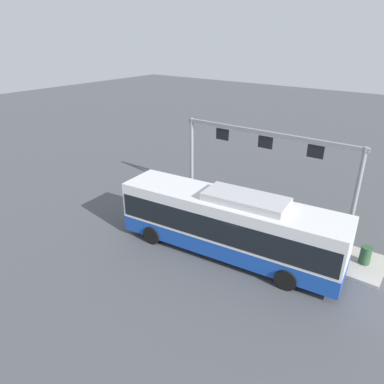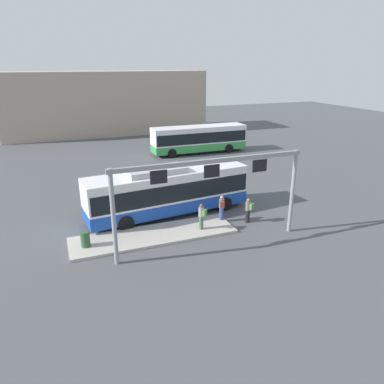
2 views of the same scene
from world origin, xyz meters
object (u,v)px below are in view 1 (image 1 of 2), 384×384
Objects in this scene: person_waiting_mid at (242,206)px; person_boarding at (209,203)px; person_waiting_near at (194,195)px; trash_bin at (365,255)px; bus_main at (228,222)px.

person_boarding is at bearing -95.06° from person_waiting_mid.
person_boarding is 1.76m from person_waiting_near.
person_boarding is at bearing 3.59° from trash_bin.
person_waiting_near is at bearing -0.82° from trash_bin.
person_waiting_near is at bearing -41.52° from bus_main.
bus_main is at bearing 66.34° from person_boarding.
person_waiting_mid is at bearing 133.12° from person_boarding.
person_waiting_near is (4.46, -3.19, -0.92)m from bus_main.
trash_bin is at bearing 60.57° from person_waiting_near.
person_waiting_mid is 7.00m from trash_bin.
person_waiting_mid is (1.07, -3.35, -0.76)m from bus_main.
person_waiting_mid reaches higher than trash_bin.
person_boarding is 1.86× the size of trash_bin.
trash_bin is at bearing 56.79° from person_waiting_mid.
bus_main reaches higher than person_waiting_near.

